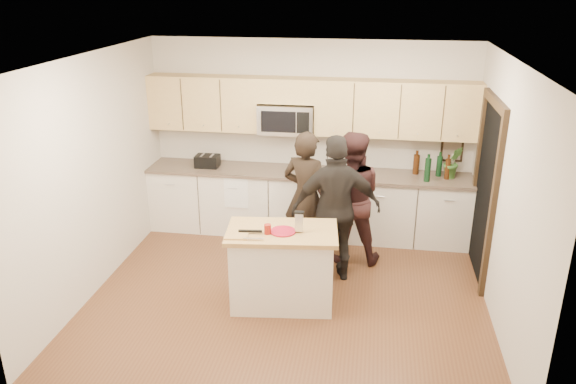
% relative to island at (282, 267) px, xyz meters
% --- Properties ---
extents(floor, '(4.50, 4.50, 0.00)m').
position_rel_island_xyz_m(floor, '(0.04, 0.20, -0.45)').
color(floor, brown).
rests_on(floor, ground).
extents(room_shell, '(4.52, 4.02, 2.71)m').
position_rel_island_xyz_m(room_shell, '(0.04, 0.20, 1.28)').
color(room_shell, '#BDB2A1').
rests_on(room_shell, ground).
extents(back_cabinetry, '(4.50, 0.66, 0.94)m').
position_rel_island_xyz_m(back_cabinetry, '(0.04, 1.89, 0.02)').
color(back_cabinetry, silver).
rests_on(back_cabinetry, ground).
extents(upper_cabinetry, '(4.50, 0.33, 0.75)m').
position_rel_island_xyz_m(upper_cabinetry, '(0.08, 2.04, 1.39)').
color(upper_cabinetry, tan).
rests_on(upper_cabinetry, ground).
extents(microwave, '(0.76, 0.41, 0.40)m').
position_rel_island_xyz_m(microwave, '(-0.27, 2.00, 1.20)').
color(microwave, silver).
rests_on(microwave, ground).
extents(doorway, '(0.06, 1.25, 2.20)m').
position_rel_island_xyz_m(doorway, '(2.27, 1.10, 0.70)').
color(doorway, black).
rests_on(doorway, ground).
extents(framed_picture, '(0.30, 0.03, 0.38)m').
position_rel_island_xyz_m(framed_picture, '(1.99, 2.18, 0.83)').
color(framed_picture, black).
rests_on(framed_picture, ground).
extents(dish_towel, '(0.34, 0.60, 0.48)m').
position_rel_island_xyz_m(dish_towel, '(-0.91, 1.70, 0.35)').
color(dish_towel, white).
rests_on(dish_towel, ground).
extents(island, '(1.27, 0.83, 0.90)m').
position_rel_island_xyz_m(island, '(0.00, 0.00, 0.00)').
color(island, silver).
rests_on(island, ground).
extents(red_plate, '(0.28, 0.28, 0.02)m').
position_rel_island_xyz_m(red_plate, '(0.02, -0.04, 0.45)').
color(red_plate, maroon).
rests_on(red_plate, island).
extents(box_grater, '(0.10, 0.06, 0.23)m').
position_rel_island_xyz_m(box_grater, '(0.19, -0.02, 0.58)').
color(box_grater, silver).
rests_on(box_grater, red_plate).
extents(drink_glass, '(0.07, 0.07, 0.11)m').
position_rel_island_xyz_m(drink_glass, '(-0.14, -0.11, 0.50)').
color(drink_glass, maroon).
rests_on(drink_glass, island).
extents(cutting_board, '(0.26, 0.18, 0.02)m').
position_rel_island_xyz_m(cutting_board, '(-0.45, -0.24, 0.45)').
color(cutting_board, '#B5874B').
rests_on(cutting_board, island).
extents(tongs, '(0.26, 0.06, 0.02)m').
position_rel_island_xyz_m(tongs, '(-0.32, -0.13, 0.47)').
color(tongs, black).
rests_on(tongs, cutting_board).
extents(knife, '(0.22, 0.05, 0.01)m').
position_rel_island_xyz_m(knife, '(-0.25, -0.28, 0.47)').
color(knife, silver).
rests_on(knife, cutting_board).
extents(toaster, '(0.33, 0.23, 0.17)m').
position_rel_island_xyz_m(toaster, '(-1.39, 1.87, 0.57)').
color(toaster, black).
rests_on(toaster, back_cabinetry).
extents(bottle_cluster, '(0.55, 0.37, 0.37)m').
position_rel_island_xyz_m(bottle_cluster, '(1.75, 1.91, 0.66)').
color(bottle_cluster, '#361A09').
rests_on(bottle_cluster, back_cabinetry).
extents(orchid, '(0.28, 0.24, 0.44)m').
position_rel_island_xyz_m(orchid, '(1.99, 1.92, 0.71)').
color(orchid, '#3B6C2B').
rests_on(orchid, back_cabinetry).
extents(woman_left, '(0.73, 0.60, 1.72)m').
position_rel_island_xyz_m(woman_left, '(0.12, 1.12, 0.41)').
color(woman_left, black).
rests_on(woman_left, ground).
extents(woman_center, '(0.90, 0.73, 1.72)m').
position_rel_island_xyz_m(woman_center, '(0.67, 1.16, 0.41)').
color(woman_center, black).
rests_on(woman_center, ground).
extents(woman_right, '(1.13, 0.66, 1.80)m').
position_rel_island_xyz_m(woman_right, '(0.54, 0.67, 0.45)').
color(woman_right, black).
rests_on(woman_right, ground).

